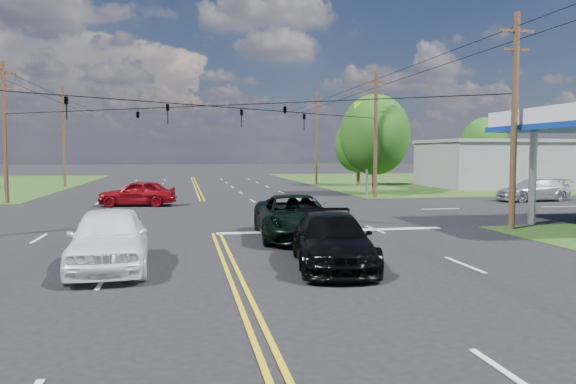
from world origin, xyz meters
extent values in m
plane|color=black|center=(0.00, 12.00, 0.00)|extent=(280.00, 280.00, 0.00)
cube|color=#244215|center=(35.00, 44.00, 0.00)|extent=(46.00, 48.00, 0.03)
cube|color=silver|center=(5.00, 4.00, 0.00)|extent=(10.00, 0.50, 0.02)
cube|color=gray|center=(30.00, 32.00, 2.20)|extent=(14.00, 10.00, 4.40)
cylinder|color=#A5A5AA|center=(15.00, 4.50, 2.33)|extent=(0.36, 0.36, 4.65)
cylinder|color=#3E2C1A|center=(13.00, 3.00, 4.75)|extent=(0.28, 0.28, 9.50)
cube|color=#3E2C1A|center=(13.00, 3.00, 8.70)|extent=(1.60, 0.12, 0.12)
cube|color=#3E2C1A|center=(13.00, 3.00, 7.90)|extent=(1.20, 0.10, 0.10)
cylinder|color=#3E2C1A|center=(-13.00, 21.00, 4.75)|extent=(0.28, 0.28, 9.50)
cube|color=#3E2C1A|center=(-13.00, 21.00, 8.70)|extent=(1.60, 0.12, 0.12)
cube|color=#3E2C1A|center=(-13.00, 21.00, 7.90)|extent=(1.20, 0.10, 0.10)
cylinder|color=#3E2C1A|center=(13.00, 21.00, 4.75)|extent=(0.28, 0.28, 9.50)
cube|color=#3E2C1A|center=(13.00, 21.00, 8.70)|extent=(1.60, 0.12, 0.12)
cube|color=#3E2C1A|center=(13.00, 21.00, 7.90)|extent=(1.20, 0.10, 0.10)
cylinder|color=#3E2C1A|center=(-13.00, 40.00, 5.00)|extent=(0.28, 0.28, 10.00)
cube|color=#3E2C1A|center=(-13.00, 40.00, 9.20)|extent=(1.60, 0.12, 0.12)
cube|color=#3E2C1A|center=(-13.00, 40.00, 8.40)|extent=(1.20, 0.10, 0.10)
cylinder|color=#3E2C1A|center=(13.00, 40.00, 5.00)|extent=(0.28, 0.28, 10.00)
cube|color=#3E2C1A|center=(13.00, 40.00, 9.20)|extent=(1.60, 0.12, 0.12)
cube|color=#3E2C1A|center=(13.00, 40.00, 8.40)|extent=(1.20, 0.10, 0.10)
imported|color=black|center=(-6.50, 7.50, 5.42)|extent=(0.17, 0.21, 1.05)
imported|color=black|center=(-2.08, 10.56, 5.42)|extent=(0.17, 0.21, 1.05)
imported|color=black|center=(2.08, 13.44, 5.42)|extent=(0.17, 0.21, 1.05)
imported|color=black|center=(6.50, 16.50, 5.42)|extent=(0.17, 0.21, 1.05)
imported|color=black|center=(-3.90, 14.70, 5.70)|extent=(1.24, 0.26, 0.50)
imported|color=black|center=(3.90, 9.30, 5.70)|extent=(1.24, 0.26, 0.50)
cylinder|color=black|center=(13.00, 10.00, 8.90)|extent=(0.04, 100.00, 0.04)
cylinder|color=black|center=(13.00, 10.00, 8.30)|extent=(0.04, 100.00, 0.04)
cylinder|color=#3E2C1A|center=(14.00, 24.00, 1.65)|extent=(0.36, 0.36, 3.30)
ellipsoid|color=#244F15|center=(14.00, 24.00, 4.88)|extent=(5.70, 5.70, 6.60)
cylinder|color=#3E2C1A|center=(16.50, 36.00, 1.43)|extent=(0.36, 0.36, 2.86)
ellipsoid|color=#244F15|center=(16.50, 36.00, 4.23)|extent=(4.94, 4.94, 5.72)
cylinder|color=#3E2C1A|center=(34.00, 42.00, 1.54)|extent=(0.36, 0.36, 3.08)
ellipsoid|color=#244F15|center=(34.00, 42.00, 4.55)|extent=(5.32, 5.32, 6.16)
imported|color=black|center=(3.00, 2.23, 0.86)|extent=(3.18, 6.34, 1.72)
imported|color=black|center=(3.00, -3.42, 0.79)|extent=(2.88, 5.67, 1.58)
imported|color=white|center=(-3.50, -2.61, 0.91)|extent=(2.44, 5.46, 1.82)
imported|color=maroon|center=(-4.23, 17.50, 0.83)|extent=(5.01, 2.37, 1.66)
imported|color=silver|center=(22.97, 16.12, 0.78)|extent=(5.60, 2.77, 1.56)
cylinder|color=#A5A5AA|center=(13.00, 22.93, 3.73)|extent=(0.20, 0.20, 7.46)
cube|color=#FFF71A|center=(13.00, 22.93, 6.86)|extent=(2.06, 0.70, 1.03)
camera|label=1|loc=(-1.38, -19.51, 3.41)|focal=35.00mm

